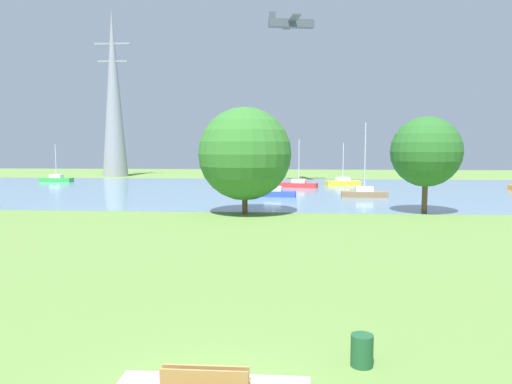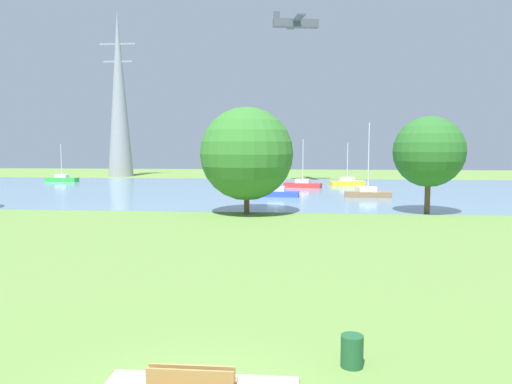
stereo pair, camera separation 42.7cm
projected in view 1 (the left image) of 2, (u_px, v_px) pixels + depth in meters
ground_plane at (264, 229)px, 31.78m from camera, size 160.00×160.00×0.00m
litter_bin at (362, 350)px, 12.08m from camera, size 0.56×0.56×0.80m
water_surface at (277, 190)px, 59.58m from camera, size 140.00×40.00×0.02m
sailboat_brown at (364, 193)px, 51.54m from camera, size 4.87×1.74×7.84m
sailboat_blue at (273, 193)px, 51.98m from camera, size 4.91×1.89×6.57m
sailboat_yellow at (343, 182)px, 66.81m from camera, size 5.03×2.70×5.83m
sailboat_red at (299, 184)px, 63.23m from camera, size 5.02×2.66×6.24m
sailboat_green at (56, 179)px, 73.11m from camera, size 4.86×1.71×5.63m
tree_east_far at (245, 154)px, 38.56m from camera, size 7.40×7.40×8.51m
tree_west_near at (426, 152)px, 38.88m from camera, size 5.63×5.63×7.80m
electricity_pylon at (114, 94)px, 85.32m from camera, size 6.40×4.40×28.87m
light_aircraft at (291, 23)px, 68.35m from camera, size 6.49×8.45×2.10m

